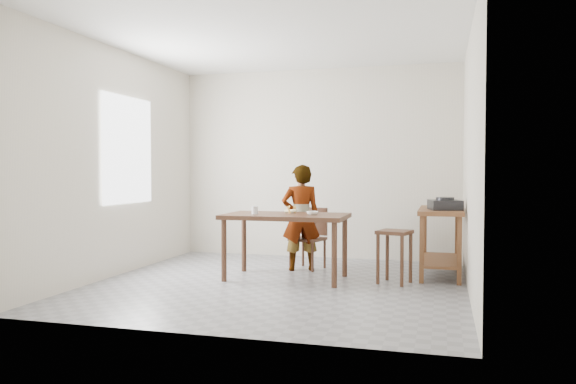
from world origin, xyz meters
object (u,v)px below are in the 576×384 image
(dining_chair, at_px, (308,239))
(prep_counter, at_px, (441,242))
(dining_table, at_px, (286,247))
(child, at_px, (301,218))
(stool, at_px, (394,257))

(dining_chair, bearing_deg, prep_counter, 15.85)
(dining_table, bearing_deg, dining_chair, 82.71)
(dining_chair, bearing_deg, child, -99.54)
(child, distance_m, stool, 1.35)
(dining_table, xyz_separation_m, dining_chair, (0.09, 0.71, 0.01))
(dining_table, distance_m, prep_counter, 1.86)
(child, distance_m, dining_chair, 0.31)
(prep_counter, distance_m, child, 1.71)
(prep_counter, xyz_separation_m, stool, (-0.49, -0.63, -0.11))
(dining_table, xyz_separation_m, prep_counter, (1.72, 0.70, 0.03))
(child, bearing_deg, dining_chair, -137.50)
(dining_chair, bearing_deg, dining_table, -81.14)
(prep_counter, bearing_deg, dining_chair, 179.69)
(dining_table, xyz_separation_m, stool, (1.23, 0.07, -0.08))
(dining_table, xyz_separation_m, child, (0.03, 0.59, 0.29))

